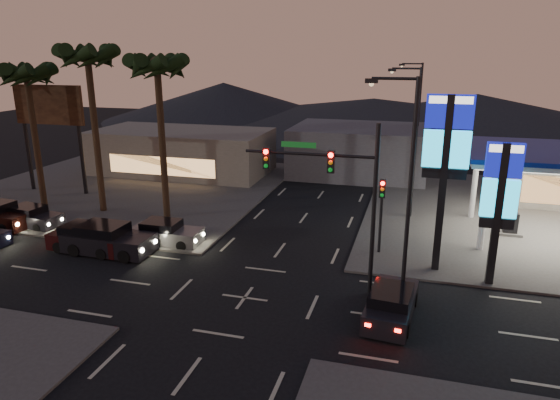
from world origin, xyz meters
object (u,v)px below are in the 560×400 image
(suv_station, at_px, (391,304))
(car_lane_b_mid, at_px, (31,217))
(traffic_signal_mast, at_px, (336,184))
(pylon_sign_tall, at_px, (446,149))
(pylon_sign_short, at_px, (500,193))
(car_lane_b_front, at_px, (165,233))
(car_lane_a_front, at_px, (108,240))
(car_lane_a_mid, at_px, (89,239))

(suv_station, bearing_deg, car_lane_b_mid, 166.39)
(traffic_signal_mast, relative_size, suv_station, 1.81)
(car_lane_b_mid, distance_m, suv_station, 23.97)
(pylon_sign_tall, distance_m, car_lane_b_mid, 25.85)
(pylon_sign_short, bearing_deg, car_lane_b_front, 177.87)
(pylon_sign_tall, relative_size, car_lane_b_mid, 2.11)
(pylon_sign_tall, relative_size, traffic_signal_mast, 1.12)
(pylon_sign_short, distance_m, car_lane_b_mid, 28.01)
(car_lane_a_front, bearing_deg, car_lane_b_front, 41.14)
(suv_station, bearing_deg, pylon_sign_short, 45.91)
(traffic_signal_mast, distance_m, car_lane_b_mid, 21.28)
(car_lane_b_mid, bearing_deg, car_lane_a_mid, -22.51)
(pylon_sign_tall, xyz_separation_m, car_lane_a_mid, (-18.97, -2.48, -5.69))
(pylon_sign_tall, bearing_deg, traffic_signal_mast, -143.48)
(pylon_sign_tall, distance_m, car_lane_a_front, 18.75)
(car_lane_a_front, relative_size, suv_station, 1.18)
(car_lane_a_front, bearing_deg, pylon_sign_tall, 7.94)
(pylon_sign_tall, relative_size, suv_station, 2.04)
(pylon_sign_short, xyz_separation_m, car_lane_a_front, (-20.22, -1.47, -3.88))
(car_lane_b_front, bearing_deg, car_lane_b_mid, 177.44)
(traffic_signal_mast, height_order, suv_station, traffic_signal_mast)
(pylon_sign_tall, relative_size, car_lane_a_front, 1.73)
(car_lane_b_mid, height_order, suv_station, suv_station)
(pylon_sign_short, bearing_deg, car_lane_b_mid, 177.72)
(car_lane_a_front, bearing_deg, car_lane_b_mid, 161.02)
(pylon_sign_tall, height_order, pylon_sign_short, pylon_sign_tall)
(car_lane_a_mid, relative_size, car_lane_b_mid, 1.12)
(pylon_sign_short, distance_m, car_lane_a_front, 20.64)
(car_lane_b_front, xyz_separation_m, suv_station, (13.38, -5.20, 0.01))
(pylon_sign_short, height_order, car_lane_a_front, pylon_sign_short)
(car_lane_a_mid, bearing_deg, car_lane_a_front, 0.34)
(pylon_sign_short, xyz_separation_m, car_lane_b_mid, (-27.70, 1.10, -4.03))
(traffic_signal_mast, xyz_separation_m, suv_station, (2.85, -2.03, -4.57))
(car_lane_a_front, bearing_deg, traffic_signal_mast, -4.59)
(car_lane_a_front, distance_m, car_lane_b_mid, 7.91)
(traffic_signal_mast, xyz_separation_m, car_lane_b_mid, (-20.46, 3.62, -4.60))
(car_lane_b_front, bearing_deg, traffic_signal_mast, -16.75)
(car_lane_a_mid, bearing_deg, pylon_sign_tall, 7.44)
(pylon_sign_short, bearing_deg, car_lane_a_front, -175.84)
(car_lane_a_front, relative_size, car_lane_a_mid, 1.09)
(pylon_sign_short, height_order, suv_station, pylon_sign_short)
(car_lane_a_front, distance_m, car_lane_a_mid, 1.25)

